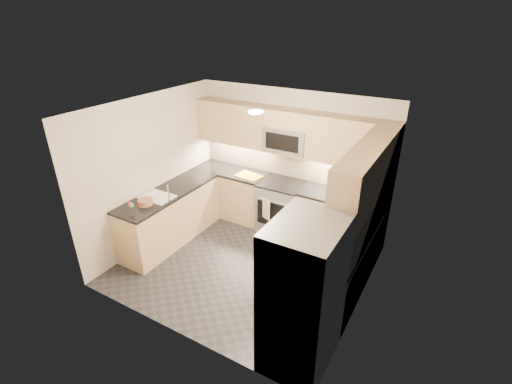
% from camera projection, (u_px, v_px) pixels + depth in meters
% --- Properties ---
extents(floor, '(3.60, 3.20, 0.00)m').
position_uv_depth(floor, '(245.00, 265.00, 5.91)').
color(floor, '#242328').
rests_on(floor, ground).
extents(ceiling, '(3.60, 3.20, 0.02)m').
position_uv_depth(ceiling, '(243.00, 109.00, 4.81)').
color(ceiling, beige).
rests_on(ceiling, wall_back).
extents(wall_back, '(3.60, 0.02, 2.50)m').
position_uv_depth(wall_back, '(291.00, 160.00, 6.61)').
color(wall_back, beige).
rests_on(wall_back, floor).
extents(wall_front, '(3.60, 0.02, 2.50)m').
position_uv_depth(wall_front, '(168.00, 251.00, 4.12)').
color(wall_front, beige).
rests_on(wall_front, floor).
extents(wall_left, '(0.02, 3.20, 2.50)m').
position_uv_depth(wall_left, '(152.00, 171.00, 6.17)').
color(wall_left, beige).
rests_on(wall_left, floor).
extents(wall_right, '(0.02, 3.20, 2.50)m').
position_uv_depth(wall_right, '(368.00, 228.00, 4.55)').
color(wall_right, beige).
rests_on(wall_right, floor).
extents(base_cab_back_left, '(1.42, 0.60, 0.90)m').
position_uv_depth(base_cab_back_left, '(232.00, 193.00, 7.22)').
color(base_cab_back_left, tan).
rests_on(base_cab_back_left, floor).
extents(base_cab_back_right, '(1.42, 0.60, 0.90)m').
position_uv_depth(base_cab_back_right, '(340.00, 222.00, 6.24)').
color(base_cab_back_right, tan).
rests_on(base_cab_back_right, floor).
extents(base_cab_right, '(0.60, 1.70, 0.90)m').
position_uv_depth(base_cab_right, '(342.00, 266.00, 5.16)').
color(base_cab_right, tan).
rests_on(base_cab_right, floor).
extents(base_cab_peninsula, '(0.60, 2.00, 0.90)m').
position_uv_depth(base_cab_peninsula, '(171.00, 217.00, 6.39)').
color(base_cab_peninsula, tan).
rests_on(base_cab_peninsula, floor).
extents(countertop_back_left, '(1.42, 0.63, 0.04)m').
position_uv_depth(countertop_back_left, '(231.00, 171.00, 7.01)').
color(countertop_back_left, black).
rests_on(countertop_back_left, base_cab_back_left).
extents(countertop_back_right, '(1.42, 0.63, 0.04)m').
position_uv_depth(countertop_back_right, '(343.00, 197.00, 6.03)').
color(countertop_back_right, black).
rests_on(countertop_back_right, base_cab_back_right).
extents(countertop_right, '(0.63, 1.70, 0.04)m').
position_uv_depth(countertop_right, '(346.00, 238.00, 4.95)').
color(countertop_right, black).
rests_on(countertop_right, base_cab_right).
extents(countertop_peninsula, '(0.63, 2.00, 0.04)m').
position_uv_depth(countertop_peninsula, '(168.00, 193.00, 6.18)').
color(countertop_peninsula, black).
rests_on(countertop_peninsula, base_cab_peninsula).
extents(upper_cab_back, '(3.60, 0.35, 0.75)m').
position_uv_depth(upper_cab_back, '(288.00, 132.00, 6.22)').
color(upper_cab_back, tan).
rests_on(upper_cab_back, wall_back).
extents(upper_cab_right, '(0.35, 1.95, 0.75)m').
position_uv_depth(upper_cab_right, '(366.00, 174.00, 4.59)').
color(upper_cab_right, tan).
rests_on(upper_cab_right, wall_right).
extents(backsplash_back, '(3.60, 0.01, 0.51)m').
position_uv_depth(backsplash_back, '(291.00, 163.00, 6.63)').
color(backsplash_back, '#C1AE8B').
rests_on(backsplash_back, wall_back).
extents(backsplash_right, '(0.01, 2.30, 0.51)m').
position_uv_depth(backsplash_right, '(376.00, 216.00, 4.93)').
color(backsplash_right, '#C1AE8B').
rests_on(backsplash_right, wall_right).
extents(gas_range, '(0.76, 0.65, 0.91)m').
position_uv_depth(gas_range, '(282.00, 207.00, 6.70)').
color(gas_range, '#A0A4A8').
rests_on(gas_range, floor).
extents(range_cooktop, '(0.76, 0.65, 0.03)m').
position_uv_depth(range_cooktop, '(282.00, 184.00, 6.50)').
color(range_cooktop, black).
rests_on(range_cooktop, gas_range).
extents(oven_door_glass, '(0.62, 0.02, 0.45)m').
position_uv_depth(oven_door_glass, '(273.00, 215.00, 6.45)').
color(oven_door_glass, black).
rests_on(oven_door_glass, gas_range).
extents(oven_handle, '(0.60, 0.02, 0.02)m').
position_uv_depth(oven_handle, '(273.00, 202.00, 6.32)').
color(oven_handle, '#B2B5BA').
rests_on(oven_handle, gas_range).
extents(microwave, '(0.76, 0.40, 0.40)m').
position_uv_depth(microwave, '(287.00, 139.00, 6.25)').
color(microwave, gray).
rests_on(microwave, upper_cab_back).
extents(microwave_door, '(0.60, 0.01, 0.28)m').
position_uv_depth(microwave_door, '(282.00, 142.00, 6.09)').
color(microwave_door, black).
rests_on(microwave_door, microwave).
extents(refrigerator, '(0.70, 0.90, 1.80)m').
position_uv_depth(refrigerator, '(303.00, 296.00, 3.97)').
color(refrigerator, '#989CA0').
rests_on(refrigerator, floor).
extents(fridge_handle_left, '(0.02, 0.02, 1.20)m').
position_uv_depth(fridge_handle_left, '(265.00, 291.00, 3.98)').
color(fridge_handle_left, '#B2B5BA').
rests_on(fridge_handle_left, refrigerator).
extents(fridge_handle_right, '(0.02, 0.02, 1.20)m').
position_uv_depth(fridge_handle_right, '(280.00, 272.00, 4.26)').
color(fridge_handle_right, '#B2B5BA').
rests_on(fridge_handle_right, refrigerator).
extents(sink_basin, '(0.52, 0.38, 0.16)m').
position_uv_depth(sink_basin, '(158.00, 201.00, 6.01)').
color(sink_basin, white).
rests_on(sink_basin, base_cab_peninsula).
extents(faucet, '(0.03, 0.03, 0.28)m').
position_uv_depth(faucet, '(168.00, 193.00, 5.80)').
color(faucet, silver).
rests_on(faucet, countertop_peninsula).
extents(utensil_bowl, '(0.26, 0.26, 0.14)m').
position_uv_depth(utensil_bowl, '(373.00, 202.00, 5.69)').
color(utensil_bowl, '#4CB355').
rests_on(utensil_bowl, countertop_back_right).
extents(cutting_board, '(0.49, 0.37, 0.01)m').
position_uv_depth(cutting_board, '(249.00, 176.00, 6.74)').
color(cutting_board, orange).
rests_on(cutting_board, countertop_back_left).
extents(fruit_basket, '(0.25, 0.25, 0.08)m').
position_uv_depth(fruit_basket, '(145.00, 202.00, 5.74)').
color(fruit_basket, '#A66C4D').
rests_on(fruit_basket, countertop_peninsula).
extents(fruit_apple, '(0.07, 0.07, 0.07)m').
position_uv_depth(fruit_apple, '(130.00, 204.00, 5.52)').
color(fruit_apple, red).
rests_on(fruit_apple, fruit_basket).
extents(fruit_pear, '(0.06, 0.06, 0.06)m').
position_uv_depth(fruit_pear, '(132.00, 206.00, 5.48)').
color(fruit_pear, '#4EB04B').
rests_on(fruit_pear, fruit_basket).
extents(dish_towel_check, '(0.19, 0.10, 0.37)m').
position_uv_depth(dish_towel_check, '(266.00, 209.00, 6.43)').
color(dish_towel_check, silver).
rests_on(dish_towel_check, oven_handle).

